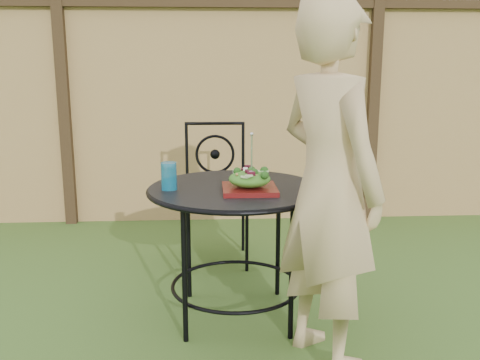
{
  "coord_description": "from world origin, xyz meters",
  "views": [
    {
      "loc": [
        -0.1,
        -2.38,
        1.35
      ],
      "look_at": [
        0.06,
        0.37,
        0.75
      ],
      "focal_mm": 40.0,
      "sensor_mm": 36.0,
      "label": 1
    }
  ],
  "objects_px": {
    "diner": "(329,187)",
    "salad_plate": "(250,189)",
    "patio_table": "(236,213)",
    "patio_chair": "(216,189)"
  },
  "relations": [
    {
      "from": "diner",
      "to": "salad_plate",
      "type": "relative_size",
      "value": 6.07
    },
    {
      "from": "patio_table",
      "to": "patio_chair",
      "type": "xyz_separation_m",
      "value": [
        -0.09,
        0.9,
        -0.08
      ]
    },
    {
      "from": "patio_table",
      "to": "diner",
      "type": "xyz_separation_m",
      "value": [
        0.39,
        -0.44,
        0.23
      ]
    },
    {
      "from": "patio_chair",
      "to": "salad_plate",
      "type": "relative_size",
      "value": 3.52
    },
    {
      "from": "patio_chair",
      "to": "salad_plate",
      "type": "bearing_deg",
      "value": -80.89
    },
    {
      "from": "patio_table",
      "to": "salad_plate",
      "type": "distance_m",
      "value": 0.19
    },
    {
      "from": "patio_table",
      "to": "patio_chair",
      "type": "distance_m",
      "value": 0.91
    },
    {
      "from": "patio_chair",
      "to": "diner",
      "type": "relative_size",
      "value": 0.58
    },
    {
      "from": "patio_table",
      "to": "diner",
      "type": "height_order",
      "value": "diner"
    },
    {
      "from": "patio_table",
      "to": "salad_plate",
      "type": "height_order",
      "value": "salad_plate"
    }
  ]
}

